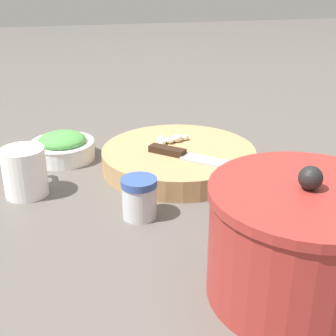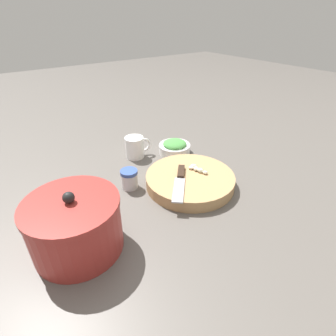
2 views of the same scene
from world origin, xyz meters
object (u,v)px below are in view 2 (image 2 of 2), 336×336
object	(u,v)px
spice_jar	(129,179)
herb_bowl	(175,147)
cutting_board	(190,180)
chef_knife	(180,180)
coffee_mug	(135,147)
stock_pot	(75,225)
garlic_cloves	(197,169)

from	to	relation	value
spice_jar	herb_bowl	bearing A→B (deg)	-67.62
cutting_board	spice_jar	bearing A→B (deg)	58.19
cutting_board	spice_jar	distance (m)	0.21
chef_knife	herb_bowl	size ratio (longest dim) A/B	1.27
coffee_mug	chef_knife	bearing A→B (deg)	179.25
spice_jar	stock_pot	size ratio (longest dim) A/B	0.29
herb_bowl	spice_jar	distance (m)	0.31
herb_bowl	stock_pot	bearing A→B (deg)	118.05
herb_bowl	cutting_board	bearing A→B (deg)	155.46
herb_bowl	coffee_mug	world-z (taller)	coffee_mug
spice_jar	garlic_cloves	bearing A→B (deg)	-115.27
coffee_mug	herb_bowl	bearing A→B (deg)	-113.76
chef_knife	coffee_mug	bearing A→B (deg)	-49.03
stock_pot	coffee_mug	bearing A→B (deg)	-46.64
cutting_board	stock_pot	size ratio (longest dim) A/B	1.33
garlic_cloves	cutting_board	bearing A→B (deg)	102.94
coffee_mug	cutting_board	bearing A→B (deg)	-170.32
cutting_board	stock_pot	world-z (taller)	stock_pot
chef_knife	spice_jar	xyz separation A→B (m)	(0.12, 0.12, -0.01)
chef_knife	coffee_mug	distance (m)	0.31
coffee_mug	stock_pot	size ratio (longest dim) A/B	0.47
cutting_board	chef_knife	xyz separation A→B (m)	(-0.01, 0.05, 0.03)
herb_bowl	coffee_mug	xyz separation A→B (m)	(0.07, 0.15, 0.02)
stock_pot	chef_knife	bearing A→B (deg)	-83.88
herb_bowl	coffee_mug	distance (m)	0.17
herb_bowl	spice_jar	bearing A→B (deg)	112.38
spice_jar	chef_knife	bearing A→B (deg)	-134.26
cutting_board	chef_knife	bearing A→B (deg)	100.82
herb_bowl	coffee_mug	bearing A→B (deg)	66.24
cutting_board	herb_bowl	distance (m)	0.25
herb_bowl	spice_jar	world-z (taller)	spice_jar
spice_jar	coffee_mug	size ratio (longest dim) A/B	0.62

